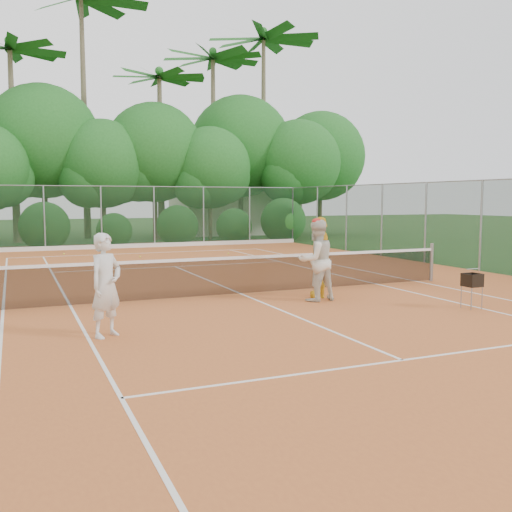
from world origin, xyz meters
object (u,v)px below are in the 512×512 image
at_px(player_white, 106,285).
at_px(player_yellow, 320,257).
at_px(ball_hopper, 472,281).
at_px(player_center_grp, 316,260).

xyz_separation_m(player_white, player_yellow, (5.41, 2.11, 0.08)).
bearing_deg(player_yellow, player_white, -40.00).
relative_size(player_yellow, ball_hopper, 2.54).
distance_m(player_white, player_yellow, 5.80).
xyz_separation_m(player_center_grp, player_yellow, (0.36, 0.45, 0.02)).
height_order(player_white, player_yellow, player_yellow).
xyz_separation_m(player_white, ball_hopper, (7.69, -0.52, -0.29)).
distance_m(player_yellow, ball_hopper, 3.50).
xyz_separation_m(player_yellow, ball_hopper, (2.29, -2.62, -0.37)).
height_order(player_white, player_center_grp, player_center_grp).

